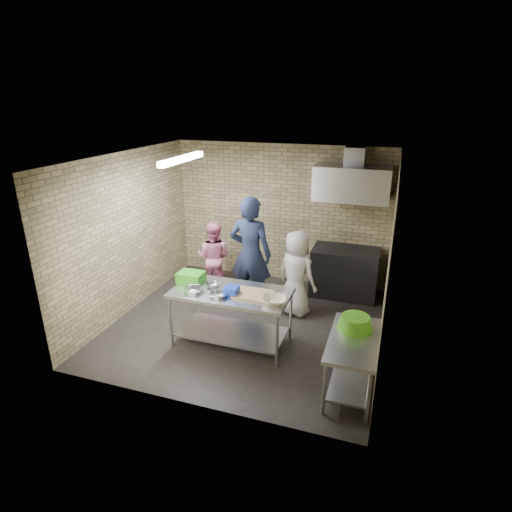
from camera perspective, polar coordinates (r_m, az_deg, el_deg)
The scene contains 25 objects.
floor at distance 7.00m, azimuth -1.31°, elevation -9.29°, with size 4.20×4.20×0.00m, color black.
ceiling at distance 6.10m, azimuth -1.53°, elevation 13.18°, with size 4.20×4.20×0.00m, color black.
back_wall at distance 8.24m, azimuth 3.32°, elevation 5.65°, with size 4.20×0.06×2.70m, color tan.
front_wall at distance 4.75m, azimuth -9.67°, elevation -6.67°, with size 4.20×0.06×2.70m, color tan.
left_wall at distance 7.37m, azimuth -16.98°, elevation 2.87°, with size 0.06×4.00×2.70m, color tan.
right_wall at distance 6.08m, azimuth 17.55°, elevation -1.03°, with size 0.06×4.00×2.70m, color tan.
prep_table at distance 6.34m, azimuth -3.34°, elevation -8.31°, with size 1.73×0.86×0.86m, color silver.
side_counter at distance 5.57m, azimuth 12.85°, elevation -14.14°, with size 0.60×1.20×0.75m, color silver.
stove at distance 7.98m, azimuth 11.90°, elevation -2.17°, with size 1.20×0.70×0.90m, color black.
range_hood at distance 7.55m, azimuth 12.89°, elevation 9.57°, with size 1.30×0.60×0.60m, color silver.
hood_duct at distance 7.62m, azimuth 13.30°, elevation 13.09°, with size 0.35×0.30×0.30m, color #A5A8AD.
wall_shelf at distance 7.75m, azimuth 15.17°, elevation 8.30°, with size 0.80×0.20×0.04m, color #3F2B19.
fluorescent_fixture at distance 6.51m, azimuth -10.04°, elevation 12.84°, with size 0.10×1.25×0.08m, color white.
green_crate at distance 6.47m, azimuth -8.82°, elevation -2.84°, with size 0.38×0.29×0.15m, color green.
blue_tub at distance 6.01m, azimuth -3.35°, elevation -4.72°, with size 0.19×0.19×0.12m, color blue.
cutting_board at distance 6.00m, azimuth -0.38°, elevation -5.22°, with size 0.53×0.40×0.03m, color tan.
mixing_bowl_a at distance 6.15m, azimuth -8.47°, elevation -4.60°, with size 0.27×0.27×0.07m, color silver.
mixing_bowl_b at distance 6.27m, azimuth -5.82°, elevation -3.95°, with size 0.21×0.21×0.06m, color #A9ABB0.
mixing_bowl_c at distance 5.98m, azimuth -5.11°, elevation -5.26°, with size 0.25×0.25×0.06m, color silver.
ceramic_bowl at distance 5.79m, azimuth 2.50°, elevation -6.01°, with size 0.33×0.33×0.08m, color beige.
green_basin at distance 5.54m, azimuth 13.32°, elevation -8.76°, with size 0.46×0.46×0.17m, color #59C626, non-canonical shape.
bottle_red at distance 7.74m, azimuth 13.38°, elevation 9.28°, with size 0.07×0.07×0.18m, color #B22619.
man_navy at distance 7.11m, azimuth -0.76°, elevation 0.22°, with size 0.73×0.48×2.02m, color #151B34.
woman_pink at distance 7.92m, azimuth -5.76°, elevation -0.15°, with size 0.67×0.52×1.37m, color pink.
woman_white at distance 7.07m, azimuth 5.47°, elevation -2.33°, with size 0.72×0.47×1.48m, color white.
Camera 1 is at (2.06, -5.68, 3.53)m, focal length 29.46 mm.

